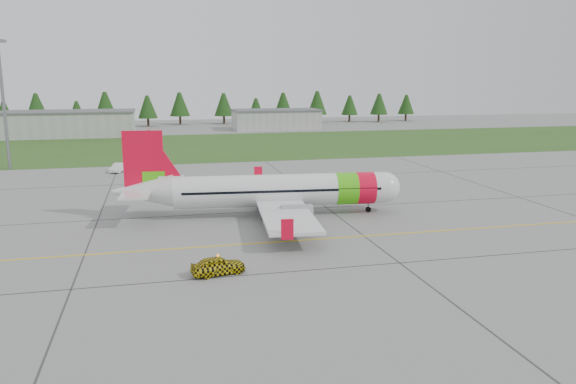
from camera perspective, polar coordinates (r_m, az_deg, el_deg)
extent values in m
plane|color=gray|center=(43.39, -0.97, -8.20)|extent=(320.00, 320.00, 0.00)
cylinder|color=silver|center=(60.42, -0.65, 0.19)|extent=(23.14, 5.54, 3.44)
sphere|color=silver|center=(62.88, 9.76, 0.47)|extent=(3.44, 3.44, 3.44)
cone|color=silver|center=(60.30, -14.49, 0.09)|extent=(6.46, 3.99, 3.44)
cube|color=black|center=(62.90, 10.00, 0.75)|extent=(1.62, 2.41, 0.49)
cylinder|color=#47C60E|center=(61.69, 5.86, 0.37)|extent=(2.61, 3.71, 3.52)
cylinder|color=red|center=(62.23, 7.75, 0.42)|extent=(2.26, 3.68, 3.52)
cube|color=silver|center=(60.57, -1.06, -0.72)|extent=(7.44, 28.53, 0.32)
cube|color=red|center=(74.08, -3.05, 1.92)|extent=(1.07, 0.26, 1.76)
cube|color=red|center=(46.84, -0.08, -3.81)|extent=(1.07, 0.26, 1.76)
cylinder|color=gray|center=(65.53, -0.42, -0.21)|extent=(3.33, 2.14, 1.85)
cylinder|color=gray|center=(56.17, 0.87, -2.21)|extent=(3.33, 2.14, 1.85)
cube|color=red|center=(59.78, -14.47, 2.87)|extent=(4.07, 0.69, 6.70)
cube|color=#47C60E|center=(59.99, -13.46, 1.07)|extent=(2.32, 0.58, 2.12)
cube|color=silver|center=(60.32, -14.92, 0.28)|extent=(3.75, 10.35, 0.19)
cylinder|color=slate|center=(62.81, 8.16, -1.46)|extent=(0.16, 0.16, 1.23)
cylinder|color=black|center=(62.88, 8.15, -1.75)|extent=(0.62, 0.30, 0.60)
cylinder|color=slate|center=(63.07, -2.12, -1.09)|extent=(0.19, 0.19, 1.67)
cylinder|color=black|center=(63.12, -2.44, -1.44)|extent=(0.95, 0.48, 0.92)
cylinder|color=slate|center=(58.29, -1.63, -2.15)|extent=(0.19, 0.19, 1.67)
cylinder|color=black|center=(58.34, -1.97, -2.52)|extent=(0.95, 0.48, 0.92)
imported|color=yellow|center=(42.76, -7.16, -5.69)|extent=(1.72, 1.92, 4.12)
imported|color=silver|center=(92.05, -16.92, 3.25)|extent=(1.83, 1.78, 4.22)
cube|color=#30561E|center=(123.07, -9.16, 4.62)|extent=(320.00, 50.00, 0.03)
cube|color=gold|center=(50.83, -2.90, -5.20)|extent=(120.00, 0.25, 0.02)
cube|color=#A8A8A3|center=(151.85, -21.43, 6.41)|extent=(32.00, 14.00, 6.00)
cube|color=#A8A8A3|center=(161.89, -1.23, 7.33)|extent=(24.00, 12.00, 5.20)
cylinder|color=slate|center=(100.74, -26.90, 7.71)|extent=(0.50, 0.50, 20.00)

